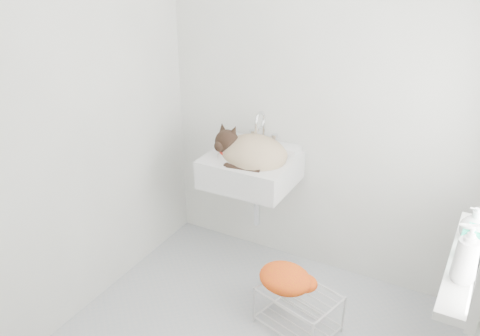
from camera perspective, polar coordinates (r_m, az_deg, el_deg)
The scene contains 11 objects.
back_wall at distance 3.29m, azimuth 9.33°, elevation 7.94°, with size 2.20×0.02×2.50m, color white.
left_wall at distance 3.05m, azimuth -17.51°, elevation 5.70°, with size 0.02×2.00×2.50m, color white.
windowsill at distance 2.58m, azimuth 24.01°, elevation -9.59°, with size 0.16×0.88×0.04m, color white.
sink at distance 3.35m, azimuth 1.20°, elevation 1.25°, with size 0.57×0.50×0.23m, color white.
faucet at distance 3.44m, azimuth 2.60°, elevation 4.45°, with size 0.21×0.15×0.21m, color silver, non-canonical shape.
cat at distance 3.31m, azimuth 1.25°, elevation 1.74°, with size 0.48×0.41×0.29m.
wire_rack at distance 3.20m, azimuth 6.50°, elevation -15.13°, with size 0.44×0.31×0.26m, color silver.
towel at distance 3.13m, azimuth 5.01°, elevation -12.69°, with size 0.33×0.23×0.14m, color orange.
bottle_a at distance 2.42m, azimuth 23.37°, elevation -11.37°, with size 0.09×0.09×0.23m, color white.
bottle_b at distance 2.58m, azimuth 23.87°, elevation -9.15°, with size 0.08×0.08×0.18m, color #15A880.
bottle_c at distance 2.73m, azimuth 24.30°, elevation -7.19°, with size 0.13×0.13×0.17m, color white.
Camera 1 is at (1.01, -1.98, 2.21)m, focal length 38.36 mm.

